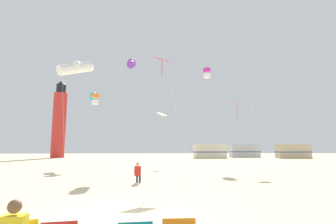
% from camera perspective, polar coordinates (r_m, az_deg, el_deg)
% --- Properties ---
extents(ground, '(200.00, 200.00, 0.00)m').
position_cam_1_polar(ground, '(7.61, -11.06, -22.36)').
color(ground, beige).
extents(kite_flyer_standing, '(0.36, 0.53, 1.16)m').
position_cam_1_polar(kite_flyer_standing, '(15.00, -6.64, -12.93)').
color(kite_flyer_standing, red).
rests_on(kite_flyer_standing, ground).
extents(kite_diamond_scarlet, '(2.63, 2.63, 8.44)m').
position_cam_1_polar(kite_diamond_scarlet, '(18.85, -1.14, 10.55)').
color(kite_diamond_scarlet, silver).
rests_on(kite_diamond_scarlet, ground).
extents(kite_tube_violet, '(1.81, 2.50, 10.55)m').
position_cam_1_polar(kite_tube_violet, '(25.14, -8.00, 10.44)').
color(kite_tube_violet, silver).
rests_on(kite_tube_violet, ground).
extents(kite_box_orange, '(2.88, 1.91, 7.72)m').
position_cam_1_polar(kite_box_orange, '(28.66, -15.68, 2.76)').
color(kite_box_orange, silver).
rests_on(kite_box_orange, ground).
extents(kite_tube_white, '(2.30, 2.21, 8.05)m').
position_cam_1_polar(kite_tube_white, '(18.93, -19.58, 9.15)').
color(kite_tube_white, silver).
rests_on(kite_tube_white, ground).
extents(kite_box_magenta, '(3.28, 2.21, 11.18)m').
position_cam_1_polar(kite_box_magenta, '(30.70, 8.53, 8.45)').
color(kite_box_magenta, silver).
rests_on(kite_box_magenta, ground).
extents(kite_diamond_rainbow, '(2.50, 2.50, 5.90)m').
position_cam_1_polar(kite_diamond_rainbow, '(22.84, 15.08, 1.29)').
color(kite_diamond_rainbow, silver).
rests_on(kite_diamond_rainbow, ground).
extents(kite_tube_cyan, '(1.94, 2.58, 8.63)m').
position_cam_1_polar(kite_tube_cyan, '(31.30, -16.03, 3.35)').
color(kite_tube_cyan, silver).
rests_on(kite_tube_cyan, ground).
extents(kite_diamond_gold, '(2.77, 2.57, 5.94)m').
position_cam_1_polar(kite_diamond_gold, '(29.13, -1.26, -0.89)').
color(kite_diamond_gold, silver).
rests_on(kite_diamond_gold, ground).
extents(lighthouse_distant, '(2.80, 2.80, 16.80)m').
position_cam_1_polar(lighthouse_distant, '(61.00, -22.76, -1.85)').
color(lighthouse_distant, red).
rests_on(lighthouse_distant, ground).
extents(rv_van_cream, '(6.59, 2.78, 2.80)m').
position_cam_1_polar(rv_van_cream, '(53.42, 9.18, -8.52)').
color(rv_van_cream, beige).
rests_on(rv_van_cream, ground).
extents(rv_van_silver, '(6.48, 2.46, 2.80)m').
position_cam_1_polar(rv_van_silver, '(60.66, 16.45, -8.23)').
color(rv_van_silver, '#B7BABF').
rests_on(rv_van_silver, ground).
extents(rv_van_tan, '(6.57, 2.71, 2.80)m').
position_cam_1_polar(rv_van_tan, '(58.20, 25.74, -7.78)').
color(rv_van_tan, '#C6B28C').
rests_on(rv_van_tan, ground).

